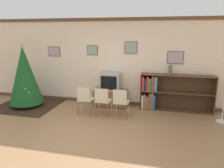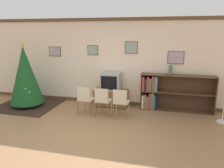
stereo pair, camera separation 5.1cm
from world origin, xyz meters
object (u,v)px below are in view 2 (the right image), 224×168
bookshelf (162,92)px  folding_chair_right (121,102)px  christmas_tree (25,75)px  tv_console (111,98)px  vase (170,70)px  folding_chair_left (85,99)px  folding_chair_center (102,100)px  television (111,81)px

bookshelf → folding_chair_right: bearing=-136.7°
christmas_tree → tv_console: christmas_tree is taller
christmas_tree → vase: bearing=9.0°
tv_console → folding_chair_left: bearing=-118.9°
tv_console → vase: vase is taller
vase → folding_chair_center: bearing=-150.3°
christmas_tree → television: 2.64m
christmas_tree → folding_chair_center: size_ratio=2.40×
folding_chair_left → folding_chair_right: same height
christmas_tree → bookshelf: christmas_tree is taller
folding_chair_center → folding_chair_left: bearing=180.0°
christmas_tree → folding_chair_right: 3.13m
folding_chair_center → folding_chair_right: 0.51m
folding_chair_left → vase: size_ratio=2.98×
folding_chair_right → vase: bearing=38.7°
folding_chair_right → folding_chair_center: bearing=180.0°
tv_console → vase: (1.75, 0.08, 0.94)m
folding_chair_center → vase: vase is taller
tv_console → folding_chair_left: 1.07m
television → folding_chair_left: bearing=-118.9°
folding_chair_center → vase: size_ratio=2.98×
christmas_tree → vase: christmas_tree is taller
tv_console → folding_chair_right: 1.07m
television → folding_chair_center: size_ratio=0.73×
television → christmas_tree: bearing=-166.8°
tv_console → folding_chair_center: folding_chair_center is taller
christmas_tree → tv_console: bearing=13.2°
folding_chair_left → folding_chair_center: bearing=0.0°
christmas_tree → folding_chair_center: christmas_tree is taller
folding_chair_center → bookshelf: 1.86m
television → folding_chair_left: 1.09m
christmas_tree → bookshelf: (4.13, 0.68, -0.45)m
folding_chair_center → television: bearing=90.0°
vase → tv_console: bearing=-177.3°
television → bookshelf: bearing=3.0°
christmas_tree → tv_console: 2.73m
television → vase: vase is taller
tv_console → folding_chair_center: bearing=-90.0°
tv_console → bookshelf: size_ratio=0.49×
folding_chair_right → folding_chair_left: bearing=180.0°
folding_chair_left → tv_console: bearing=61.1°
tv_console → television: television is taller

